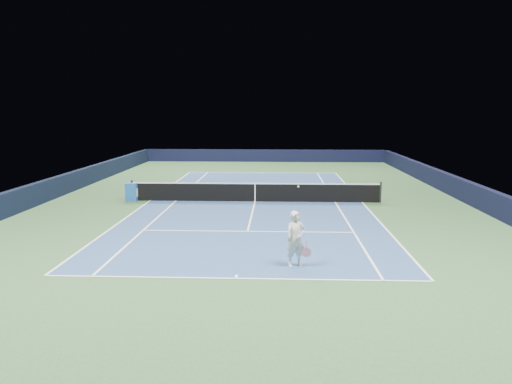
{
  "coord_description": "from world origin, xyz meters",
  "views": [
    {
      "loc": [
        1.15,
        -25.28,
        4.71
      ],
      "look_at": [
        0.18,
        -3.0,
        1.0
      ],
      "focal_mm": 35.0,
      "sensor_mm": 36.0,
      "label": 1
    }
  ],
  "objects": [
    {
      "name": "ground",
      "position": [
        0.0,
        0.0,
        0.0
      ],
      "size": [
        40.0,
        40.0,
        0.0
      ],
      "primitive_type": "plane",
      "color": "#2E512C",
      "rests_on": "ground"
    },
    {
      "name": "wall_far",
      "position": [
        0.0,
        19.82,
        0.55
      ],
      "size": [
        22.0,
        0.35,
        1.1
      ],
      "primitive_type": "cube",
      "color": "black",
      "rests_on": "ground"
    },
    {
      "name": "wall_right",
      "position": [
        10.82,
        0.0,
        0.55
      ],
      "size": [
        0.35,
        40.0,
        1.1
      ],
      "primitive_type": "cube",
      "color": "black",
      "rests_on": "ground"
    },
    {
      "name": "wall_left",
      "position": [
        -10.82,
        0.0,
        0.55
      ],
      "size": [
        0.35,
        40.0,
        1.1
      ],
      "primitive_type": "cube",
      "color": "black",
      "rests_on": "ground"
    },
    {
      "name": "court_surface",
      "position": [
        0.0,
        0.0,
        0.0
      ],
      "size": [
        10.97,
        23.77,
        0.01
      ],
      "primitive_type": "cube",
      "color": "navy",
      "rests_on": "ground"
    },
    {
      "name": "baseline_far",
      "position": [
        0.0,
        11.88,
        0.01
      ],
      "size": [
        10.97,
        0.08,
        0.0
      ],
      "primitive_type": "cube",
      "color": "white",
      "rests_on": "ground"
    },
    {
      "name": "baseline_near",
      "position": [
        0.0,
        -11.88,
        0.01
      ],
      "size": [
        10.97,
        0.08,
        0.0
      ],
      "primitive_type": "cube",
      "color": "white",
      "rests_on": "ground"
    },
    {
      "name": "sideline_doubles_right",
      "position": [
        5.49,
        0.0,
        0.01
      ],
      "size": [
        0.08,
        23.77,
        0.0
      ],
      "primitive_type": "cube",
      "color": "white",
      "rests_on": "ground"
    },
    {
      "name": "sideline_doubles_left",
      "position": [
        -5.49,
        0.0,
        0.01
      ],
      "size": [
        0.08,
        23.77,
        0.0
      ],
      "primitive_type": "cube",
      "color": "white",
      "rests_on": "ground"
    },
    {
      "name": "sideline_singles_right",
      "position": [
        4.12,
        0.0,
        0.01
      ],
      "size": [
        0.08,
        23.77,
        0.0
      ],
      "primitive_type": "cube",
      "color": "white",
      "rests_on": "ground"
    },
    {
      "name": "sideline_singles_left",
      "position": [
        -4.12,
        0.0,
        0.01
      ],
      "size": [
        0.08,
        23.77,
        0.0
      ],
      "primitive_type": "cube",
      "color": "white",
      "rests_on": "ground"
    },
    {
      "name": "service_line_far",
      "position": [
        0.0,
        6.4,
        0.01
      ],
      "size": [
        8.23,
        0.08,
        0.0
      ],
      "primitive_type": "cube",
      "color": "white",
      "rests_on": "ground"
    },
    {
      "name": "service_line_near",
      "position": [
        0.0,
        -6.4,
        0.01
      ],
      "size": [
        8.23,
        0.08,
        0.0
      ],
      "primitive_type": "cube",
      "color": "white",
      "rests_on": "ground"
    },
    {
      "name": "center_service_line",
      "position": [
        0.0,
        0.0,
        0.01
      ],
      "size": [
        0.08,
        12.8,
        0.0
      ],
      "primitive_type": "cube",
      "color": "white",
      "rests_on": "ground"
    },
    {
      "name": "center_mark_far",
      "position": [
        0.0,
        11.73,
        0.01
      ],
      "size": [
        0.08,
        0.3,
        0.0
      ],
      "primitive_type": "cube",
      "color": "white",
      "rests_on": "ground"
    },
    {
      "name": "center_mark_near",
      "position": [
        0.0,
        -11.73,
        0.01
      ],
      "size": [
        0.08,
        0.3,
        0.0
      ],
      "primitive_type": "cube",
      "color": "white",
      "rests_on": "ground"
    },
    {
      "name": "tennis_net",
      "position": [
        0.0,
        0.0,
        0.5
      ],
      "size": [
        12.9,
        0.1,
        1.07
      ],
      "color": "black",
      "rests_on": "ground"
    },
    {
      "name": "sponsor_cube",
      "position": [
        -6.4,
        -0.04,
        0.47
      ],
      "size": [
        0.61,
        0.56,
        0.94
      ],
      "color": "#1D5AB2",
      "rests_on": "ground"
    },
    {
      "name": "tennis_player",
      "position": [
        1.72,
        -10.67,
        0.85
      ],
      "size": [
        0.83,
        1.34,
        2.32
      ],
      "color": "silver",
      "rests_on": "ground"
    }
  ]
}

